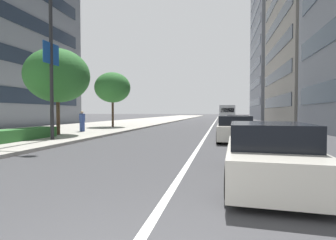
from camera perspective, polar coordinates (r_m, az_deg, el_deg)
The scene contains 12 objects.
sidewalk_right_plaza at distance 34.21m, azimuth -9.98°, elevation -0.78°, with size 160.00×10.82×0.15m, color #A39E93.
lane_centre_stripe at distance 36.79m, azimuth 10.22°, elevation -0.72°, with size 110.00×0.16×0.01m, color silver.
car_following_behind at distance 6.23m, azimuth 21.39°, elevation -7.09°, with size 4.34×1.97×1.35m.
car_far_down_avenue at distance 14.51m, azimuth 14.63°, elevation -1.99°, with size 4.30×1.93×1.38m.
car_lead_in_lane at distance 22.49m, azimuth 15.20°, elevation -0.71°, with size 4.19×1.85×1.34m.
delivery_van_ahead at distance 36.13m, azimuth 12.91°, elevation 1.32°, with size 5.97×2.12×2.48m.
street_lamp_with_banners at distance 15.03m, azimuth -23.81°, elevation 16.40°, with size 1.26×2.16×9.01m.
clipped_hedge_bed at distance 14.78m, azimuth -31.74°, elevation -2.94°, with size 5.69×1.10×0.58m, color #337033.
street_tree_far_plaza at distance 17.88m, azimuth -23.44°, elevation 9.08°, with size 3.99×3.99×5.46m.
street_tree_by_lamp_post at distance 25.93m, azimuth -12.28°, elevation 7.09°, with size 3.49×3.49×5.35m.
pedestrian_on_plaza at distance 20.00m, azimuth -18.63°, elevation -0.25°, with size 0.43×0.48×1.53m.
office_tower_mid_left at distance 66.09m, azimuth 28.66°, elevation 20.59°, with size 19.29×21.20×46.26m.
Camera 1 is at (-1.74, -0.98, 1.59)m, focal length 27.28 mm.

